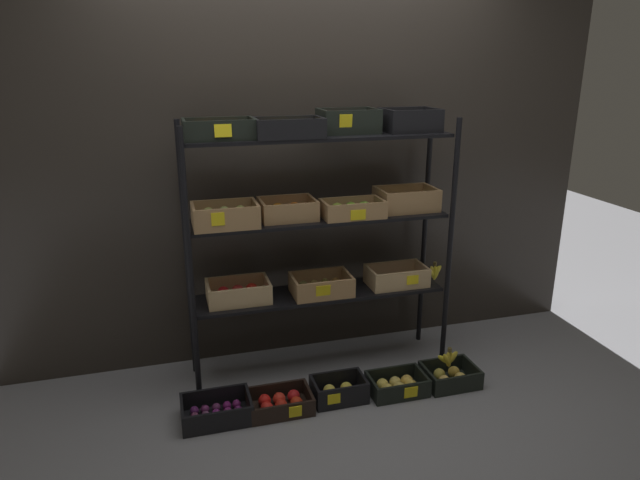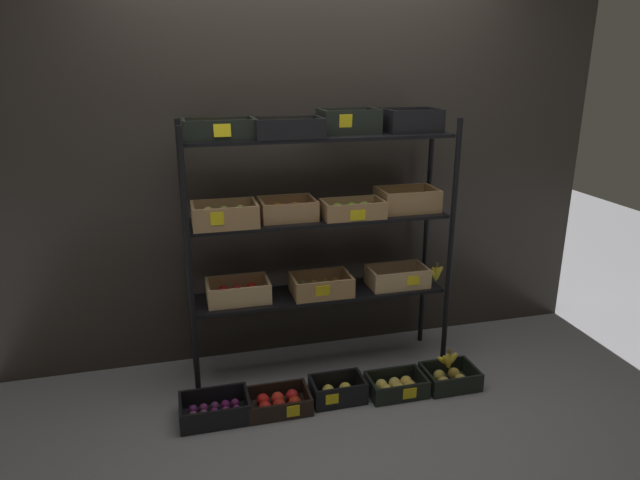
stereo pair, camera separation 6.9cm
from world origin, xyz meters
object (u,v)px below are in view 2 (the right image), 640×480
(crate_ground_plum, at_px, (215,411))
(banana_bunch_loose, at_px, (449,360))
(display_rack, at_px, (320,211))
(crate_ground_right_apple_gold, at_px, (396,386))
(crate_ground_apple_gold, at_px, (338,392))
(crate_ground_rightmost_apple_gold, at_px, (450,378))
(crate_ground_apple_red, at_px, (278,402))

(crate_ground_plum, xyz_separation_m, banana_bunch_loose, (1.38, -0.02, 0.13))
(display_rack, xyz_separation_m, crate_ground_right_apple_gold, (0.36, -0.40, -0.99))
(crate_ground_apple_gold, xyz_separation_m, banana_bunch_loose, (0.68, -0.02, 0.12))
(display_rack, relative_size, crate_ground_rightmost_apple_gold, 5.24)
(display_rack, distance_m, banana_bunch_loose, 1.18)
(crate_ground_plum, relative_size, crate_ground_apple_gold, 1.23)
(crate_ground_plum, relative_size, crate_ground_apple_red, 1.06)
(crate_ground_apple_red, xyz_separation_m, crate_ground_apple_gold, (0.35, 0.01, 0.01))
(crate_ground_plum, distance_m, crate_ground_right_apple_gold, 1.05)
(display_rack, distance_m, crate_ground_apple_gold, 1.05)
(crate_ground_apple_red, relative_size, crate_ground_apple_gold, 1.16)
(display_rack, height_order, banana_bunch_loose, display_rack)
(crate_ground_apple_gold, bearing_deg, crate_ground_apple_red, -178.88)
(banana_bunch_loose, bearing_deg, crate_ground_plum, 178.97)
(crate_ground_plum, relative_size, banana_bunch_loose, 2.47)
(crate_ground_plum, distance_m, crate_ground_apple_gold, 0.70)
(crate_ground_plum, distance_m, crate_ground_apple_red, 0.35)
(crate_ground_right_apple_gold, distance_m, banana_bunch_loose, 0.35)
(crate_ground_plum, height_order, crate_ground_rightmost_apple_gold, crate_ground_plum)
(crate_ground_rightmost_apple_gold, bearing_deg, banana_bunch_loose, 172.70)
(crate_ground_right_apple_gold, relative_size, crate_ground_rightmost_apple_gold, 1.06)
(crate_ground_apple_gold, height_order, crate_ground_right_apple_gold, crate_ground_apple_gold)
(crate_ground_apple_red, bearing_deg, crate_ground_rightmost_apple_gold, -1.05)
(display_rack, height_order, crate_ground_apple_gold, display_rack)
(crate_ground_apple_red, bearing_deg, banana_bunch_loose, -0.96)
(display_rack, xyz_separation_m, banana_bunch_loose, (0.69, -0.40, -0.87))
(crate_ground_apple_red, height_order, banana_bunch_loose, banana_bunch_loose)
(crate_ground_apple_gold, relative_size, banana_bunch_loose, 2.02)
(crate_ground_rightmost_apple_gold, bearing_deg, crate_ground_apple_gold, 177.86)
(display_rack, relative_size, crate_ground_plum, 4.40)
(crate_ground_rightmost_apple_gold, bearing_deg, crate_ground_right_apple_gold, 179.97)
(crate_ground_right_apple_gold, height_order, banana_bunch_loose, banana_bunch_loose)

